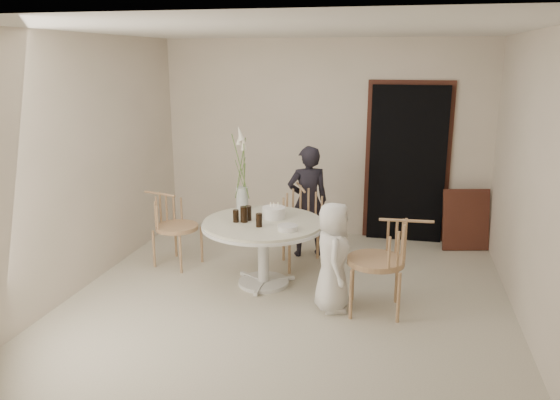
% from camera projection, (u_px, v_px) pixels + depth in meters
% --- Properties ---
extents(ground, '(4.50, 4.50, 0.00)m').
position_uv_depth(ground, '(290.00, 296.00, 5.77)').
color(ground, beige).
rests_on(ground, ground).
extents(room_shell, '(4.50, 4.50, 4.50)m').
position_uv_depth(room_shell, '(290.00, 144.00, 5.35)').
color(room_shell, white).
rests_on(room_shell, ground).
extents(doorway, '(1.00, 0.10, 2.10)m').
position_uv_depth(doorway, '(407.00, 165.00, 7.32)').
color(doorway, black).
rests_on(doorway, ground).
extents(door_trim, '(1.12, 0.03, 2.22)m').
position_uv_depth(door_trim, '(407.00, 160.00, 7.34)').
color(door_trim, '#4E221A').
rests_on(door_trim, ground).
extents(table, '(1.33, 1.33, 0.73)m').
position_uv_depth(table, '(263.00, 231.00, 5.92)').
color(table, silver).
rests_on(table, ground).
extents(picture_frame, '(0.63, 0.31, 0.80)m').
position_uv_depth(picture_frame, '(466.00, 220.00, 7.09)').
color(picture_frame, '#4E221A').
rests_on(picture_frame, ground).
extents(chair_far, '(0.65, 0.67, 0.94)m').
position_uv_depth(chair_far, '(302.00, 214.00, 6.58)').
color(chair_far, tan).
rests_on(chair_far, ground).
extents(chair_right, '(0.61, 0.56, 0.97)m').
position_uv_depth(chair_right, '(391.00, 252.00, 5.27)').
color(chair_right, tan).
rests_on(chair_right, ground).
extents(chair_left, '(0.60, 0.58, 0.88)m').
position_uv_depth(chair_left, '(169.00, 218.00, 6.56)').
color(chair_left, tan).
rests_on(chair_left, ground).
extents(girl, '(0.60, 0.50, 1.41)m').
position_uv_depth(girl, '(308.00, 201.00, 6.80)').
color(girl, black).
rests_on(girl, ground).
extents(boy, '(0.45, 0.60, 1.10)m').
position_uv_depth(boy, '(333.00, 257.00, 5.34)').
color(boy, white).
rests_on(boy, ground).
extents(birthday_cake, '(0.26, 0.26, 0.17)m').
position_uv_depth(birthday_cake, '(274.00, 213.00, 6.00)').
color(birthday_cake, white).
rests_on(birthday_cake, table).
extents(cola_tumbler_a, '(0.08, 0.08, 0.14)m').
position_uv_depth(cola_tumbler_a, '(236.00, 216.00, 5.85)').
color(cola_tumbler_a, black).
rests_on(cola_tumbler_a, table).
extents(cola_tumbler_b, '(0.08, 0.08, 0.14)m').
position_uv_depth(cola_tumbler_b, '(259.00, 220.00, 5.69)').
color(cola_tumbler_b, black).
rests_on(cola_tumbler_b, table).
extents(cola_tumbler_c, '(0.10, 0.10, 0.17)m').
position_uv_depth(cola_tumbler_c, '(244.00, 214.00, 5.84)').
color(cola_tumbler_c, black).
rests_on(cola_tumbler_c, table).
extents(cola_tumbler_d, '(0.09, 0.09, 0.16)m').
position_uv_depth(cola_tumbler_d, '(248.00, 213.00, 5.92)').
color(cola_tumbler_d, black).
rests_on(cola_tumbler_d, table).
extents(plate_stack, '(0.22, 0.22, 0.05)m').
position_uv_depth(plate_stack, '(288.00, 228.00, 5.58)').
color(plate_stack, silver).
rests_on(plate_stack, table).
extents(flower_vase, '(0.14, 0.14, 0.98)m').
position_uv_depth(flower_vase, '(242.00, 180.00, 6.27)').
color(flower_vase, '#B9C2BE').
rests_on(flower_vase, table).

